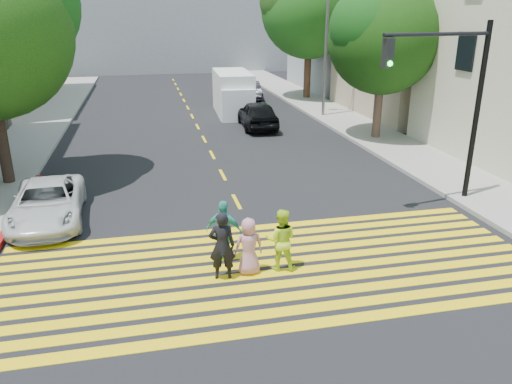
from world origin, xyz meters
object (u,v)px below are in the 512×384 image
object	(u,v)px
pedestrian_woman	(281,240)
white_sedan	(47,203)
silver_car	(231,88)
dark_car_parked	(251,90)
white_van	(233,94)
tree_right_far	(311,4)
traffic_signal	(454,90)
pedestrian_man	(222,246)
pedestrian_child	(249,246)
dark_car_near	(258,114)
pedestrian_extra	(224,231)
tree_right_near	(385,32)

from	to	relation	value
pedestrian_woman	white_sedan	world-z (taller)	pedestrian_woman
pedestrian_woman	silver_car	bearing A→B (deg)	-81.22
pedestrian_woman	dark_car_parked	bearing A→B (deg)	-84.22
white_van	pedestrian_woman	bearing A→B (deg)	-94.00
tree_right_far	white_sedan	size ratio (longest dim) A/B	2.25
white_sedan	traffic_signal	bearing A→B (deg)	-8.79
pedestrian_man	white_van	bearing A→B (deg)	-93.09
tree_right_far	white_sedan	distance (m)	25.55
pedestrian_child	dark_car_near	world-z (taller)	dark_car_near
dark_car_parked	pedestrian_woman	bearing A→B (deg)	-96.85
pedestrian_man	dark_car_near	size ratio (longest dim) A/B	0.38
pedestrian_extra	silver_car	size ratio (longest dim) A/B	0.37
silver_car	traffic_signal	size ratio (longest dim) A/B	0.76
silver_car	dark_car_near	bearing A→B (deg)	85.82
pedestrian_extra	white_sedan	size ratio (longest dim) A/B	0.37
pedestrian_man	white_sedan	world-z (taller)	pedestrian_man
pedestrian_child	traffic_signal	xyz separation A→B (m)	(7.08, 3.16, 3.02)
pedestrian_man	pedestrian_extra	distance (m)	0.92
pedestrian_man	silver_car	size ratio (longest dim) A/B	0.39
tree_right_far	dark_car_near	world-z (taller)	tree_right_far
pedestrian_child	pedestrian_extra	size ratio (longest dim) A/B	0.88
tree_right_far	traffic_signal	bearing A→B (deg)	-96.43
pedestrian_man	pedestrian_woman	size ratio (longest dim) A/B	1.07
tree_right_near	tree_right_far	size ratio (longest dim) A/B	0.78
pedestrian_man	pedestrian_child	distance (m)	0.68
tree_right_near	white_sedan	world-z (taller)	tree_right_near
pedestrian_extra	white_van	distance (m)	19.57
pedestrian_extra	white_van	xyz separation A→B (m)	(3.66, 19.22, 0.41)
silver_car	dark_car_parked	xyz separation A→B (m)	(1.16, -1.60, -0.02)
white_van	traffic_signal	world-z (taller)	traffic_signal
pedestrian_child	tree_right_far	bearing A→B (deg)	-113.59
white_sedan	pedestrian_man	bearing A→B (deg)	-47.61
pedestrian_child	dark_car_parked	world-z (taller)	pedestrian_child
tree_right_far	white_sedan	world-z (taller)	tree_right_far
pedestrian_child	dark_car_near	bearing A→B (deg)	-105.84
pedestrian_child	dark_car_parked	bearing A→B (deg)	-104.45
white_sedan	dark_car_near	size ratio (longest dim) A/B	0.98
tree_right_near	dark_car_parked	distance (m)	14.74
tree_right_near	dark_car_parked	bearing A→B (deg)	104.59
tree_right_near	silver_car	xyz separation A→B (m)	(-4.70, 15.19, -4.47)
pedestrian_man	pedestrian_child	world-z (taller)	pedestrian_man
pedestrian_extra	dark_car_near	world-z (taller)	pedestrian_extra
white_van	traffic_signal	size ratio (longest dim) A/B	0.96
tree_right_near	silver_car	world-z (taller)	tree_right_near
dark_car_near	white_van	world-z (taller)	white_van
pedestrian_woman	pedestrian_extra	bearing A→B (deg)	-14.73
tree_right_near	dark_car_near	bearing A→B (deg)	143.84
pedestrian_extra	traffic_signal	world-z (taller)	traffic_signal
pedestrian_child	dark_car_near	xyz separation A→B (m)	(3.77, 15.77, 0.04)
tree_right_near	white_van	size ratio (longest dim) A/B	1.37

